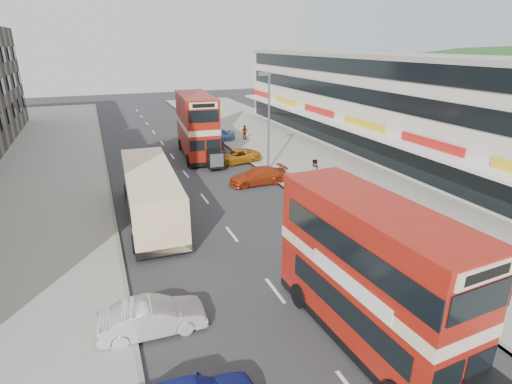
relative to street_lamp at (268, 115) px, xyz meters
name	(u,v)px	position (x,y,z in m)	size (l,w,h in m)	color
ground	(296,318)	(-6.52, -18.00, -4.78)	(160.00, 160.00, 0.00)	#28282B
road_surface	(186,174)	(-6.52, 2.00, -4.78)	(12.00, 90.00, 0.01)	#28282B
pavement_right	(313,159)	(5.48, 2.00, -4.71)	(12.00, 90.00, 0.15)	gray
pavement_left	(23,192)	(-18.52, 2.00, -4.71)	(12.00, 90.00, 0.15)	gray
kerb_left	(108,182)	(-12.62, 2.00, -4.71)	(0.20, 90.00, 0.16)	gray
kerb_right	(254,166)	(-0.42, 2.00, -4.71)	(0.20, 90.00, 0.16)	gray
commercial_row	(375,102)	(13.42, 4.00, -0.09)	(9.90, 46.20, 9.30)	beige
street_lamp	(268,115)	(0.00, 0.00, 0.00)	(1.00, 0.20, 8.12)	slate
bus_main	(371,274)	(-4.67, -19.91, -2.08)	(3.02, 9.36, 5.13)	black
bus_second	(197,126)	(-4.13, 7.18, -1.83)	(3.58, 10.39, 5.61)	black
coach	(151,192)	(-10.35, -6.06, -3.06)	(3.26, 11.15, 2.93)	black
car_left_front	(152,317)	(-11.89, -16.73, -4.14)	(1.37, 3.94, 1.30)	beige
car_right_a	(258,176)	(-1.89, -2.50, -4.14)	(1.81, 4.45, 1.29)	#A63110
car_right_b	(235,157)	(-1.63, 3.53, -4.16)	(2.09, 4.53, 1.26)	#BE7013
car_right_c	(215,136)	(-1.07, 12.06, -4.04)	(1.77, 4.39, 1.50)	#6391C7
pedestrian_near	(314,172)	(1.85, -4.51, -3.65)	(0.73, 0.49, 1.98)	gray
pedestrian_far	(245,132)	(2.27, 11.69, -3.86)	(0.91, 0.38, 1.56)	gray
cyclist	(222,154)	(-2.60, 4.58, -4.05)	(0.68, 1.88, 2.19)	gray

